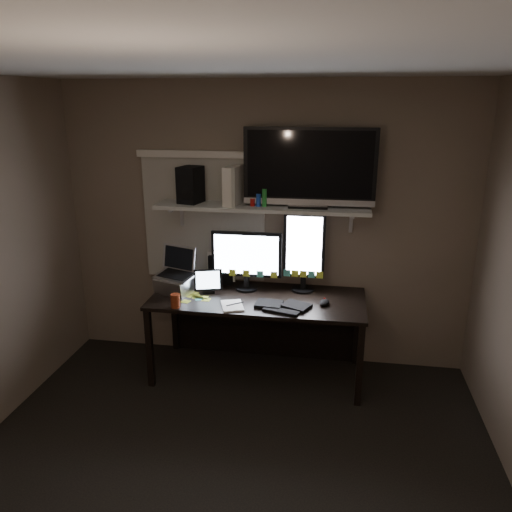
% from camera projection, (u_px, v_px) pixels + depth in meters
% --- Properties ---
extents(floor, '(3.60, 3.60, 0.00)m').
position_uv_depth(floor, '(221.00, 492.00, 3.10)').
color(floor, black).
rests_on(floor, ground).
extents(ceiling, '(3.60, 3.60, 0.00)m').
position_uv_depth(ceiling, '(210.00, 62.00, 2.35)').
color(ceiling, silver).
rests_on(ceiling, back_wall).
extents(back_wall, '(3.60, 0.00, 3.60)m').
position_uv_depth(back_wall, '(265.00, 227.00, 4.42)').
color(back_wall, '#6D5F4E').
rests_on(back_wall, floor).
extents(window_blinds, '(1.10, 0.02, 1.10)m').
position_uv_depth(window_blinds, '(204.00, 220.00, 4.47)').
color(window_blinds, '#BAB4A7').
rests_on(window_blinds, back_wall).
extents(desk, '(1.80, 0.75, 0.73)m').
position_uv_depth(desk, '(260.00, 311.00, 4.39)').
color(desk, black).
rests_on(desk, floor).
extents(wall_shelf, '(1.80, 0.35, 0.03)m').
position_uv_depth(wall_shelf, '(262.00, 207.00, 4.19)').
color(wall_shelf, silver).
rests_on(wall_shelf, back_wall).
extents(monitor_landscape, '(0.61, 0.07, 0.54)m').
position_uv_depth(monitor_landscape, '(246.00, 260.00, 4.32)').
color(monitor_landscape, black).
rests_on(monitor_landscape, desk).
extents(monitor_portrait, '(0.36, 0.07, 0.71)m').
position_uv_depth(monitor_portrait, '(304.00, 252.00, 4.27)').
color(monitor_portrait, black).
rests_on(monitor_portrait, desk).
extents(keyboard, '(0.47, 0.28, 0.03)m').
position_uv_depth(keyboard, '(283.00, 305.00, 4.03)').
color(keyboard, black).
rests_on(keyboard, desk).
extents(mouse, '(0.10, 0.13, 0.04)m').
position_uv_depth(mouse, '(324.00, 302.00, 4.06)').
color(mouse, black).
rests_on(mouse, desk).
extents(notepad, '(0.23, 0.27, 0.01)m').
position_uv_depth(notepad, '(232.00, 306.00, 4.03)').
color(notepad, white).
rests_on(notepad, desk).
extents(tablet, '(0.26, 0.16, 0.21)m').
position_uv_depth(tablet, '(208.00, 281.00, 4.29)').
color(tablet, black).
rests_on(tablet, desk).
extents(file_sorter, '(0.23, 0.12, 0.28)m').
position_uv_depth(file_sorter, '(221.00, 268.00, 4.52)').
color(file_sorter, black).
rests_on(file_sorter, desk).
extents(laptop, '(0.41, 0.37, 0.38)m').
position_uv_depth(laptop, '(175.00, 271.00, 4.29)').
color(laptop, silver).
rests_on(laptop, desk).
extents(cup, '(0.09, 0.09, 0.11)m').
position_uv_depth(cup, '(175.00, 301.00, 4.00)').
color(cup, maroon).
rests_on(cup, desk).
extents(sticky_notes, '(0.31, 0.23, 0.00)m').
position_uv_depth(sticky_notes, '(198.00, 298.00, 4.20)').
color(sticky_notes, '#DCE93F').
rests_on(sticky_notes, desk).
extents(tv, '(1.08, 0.20, 0.64)m').
position_uv_depth(tv, '(310.00, 168.00, 4.03)').
color(tv, black).
rests_on(tv, wall_shelf).
extents(game_console, '(0.14, 0.28, 0.32)m').
position_uv_depth(game_console, '(234.00, 186.00, 4.17)').
color(game_console, silver).
rests_on(game_console, wall_shelf).
extents(speaker, '(0.21, 0.24, 0.31)m').
position_uv_depth(speaker, '(191.00, 185.00, 4.25)').
color(speaker, black).
rests_on(speaker, wall_shelf).
extents(bottles, '(0.24, 0.10, 0.15)m').
position_uv_depth(bottles, '(258.00, 197.00, 4.13)').
color(bottles, '#A50F0C').
rests_on(bottles, wall_shelf).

